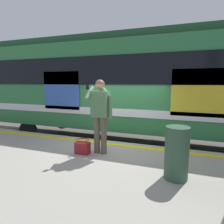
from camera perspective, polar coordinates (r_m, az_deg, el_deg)
ground_plane at (r=5.92m, az=1.44°, el=-16.68°), size 24.23×24.23×0.00m
platform at (r=4.03m, az=-8.80°, el=-23.05°), size 14.79×4.18×0.86m
safety_line at (r=5.33m, az=0.44°, el=-9.58°), size 14.49×0.16×0.01m
track_rail_near at (r=7.09m, az=4.98°, el=-11.59°), size 19.23×0.08×0.16m
track_rail_far at (r=8.42m, az=7.52°, el=-8.32°), size 19.23×0.08×0.16m
train_carriage at (r=7.35m, az=6.19°, el=8.49°), size 12.37×2.94×3.95m
passenger at (r=4.50m, az=-3.45°, el=0.48°), size 0.57×0.55×1.75m
handbag at (r=4.71m, az=-8.74°, el=-10.27°), size 0.35×0.31×0.34m
trash_bin at (r=3.61m, az=18.60°, el=-11.42°), size 0.41×0.41×0.94m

